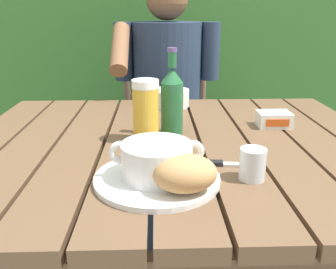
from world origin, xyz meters
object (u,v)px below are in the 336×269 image
soup_bowl (157,159)px  butter_tub (274,119)px  serving_plate (157,178)px  diner_bowl (170,98)px  beer_bottle (172,100)px  chair_near_diner (166,130)px  water_glass_small (252,164)px  bread_roll (187,174)px  person_eating (167,91)px  table_knife (222,164)px  beer_glass (146,111)px

soup_bowl → butter_tub: soup_bowl is taller
serving_plate → diner_bowl: bearing=85.1°
beer_bottle → chair_near_diner: bearing=89.4°
serving_plate → soup_bowl: soup_bowl is taller
serving_plate → diner_bowl: size_ratio=1.90×
water_glass_small → diner_bowl: (-0.15, 0.62, -0.00)m
bread_roll → butter_tub: bearing=54.6°
bread_roll → beer_bottle: beer_bottle is taller
person_eating → beer_bottle: 0.67m
water_glass_small → beer_bottle: bearing=117.5°
bread_roll → person_eating: bearing=90.4°
serving_plate → beer_bottle: size_ratio=1.08×
butter_tub → diner_bowl: 0.41m
bread_roll → diner_bowl: 0.69m
person_eating → serving_plate: size_ratio=4.66×
serving_plate → soup_bowl: 0.04m
bread_roll → butter_tub: (0.31, 0.43, -0.03)m
person_eating → water_glass_small: person_eating is taller
soup_bowl → water_glass_small: bearing=0.8°
bread_roll → water_glass_small: 0.16m
diner_bowl → chair_near_diner: bearing=90.0°
beer_bottle → table_knife: (0.11, -0.23, -0.10)m
bread_roll → beer_bottle: size_ratio=0.54×
diner_bowl → serving_plate: bearing=-94.9°
soup_bowl → beer_glass: (-0.03, 0.25, 0.04)m
table_knife → soup_bowl: bearing=-153.5°
soup_bowl → water_glass_small: 0.21m
person_eating → serving_plate: person_eating is taller
soup_bowl → bread_roll: soup_bowl is taller
chair_near_diner → person_eating: bearing=-90.8°
soup_bowl → table_knife: bearing=26.5°
bread_roll → butter_tub: bread_roll is taller
beer_bottle → table_knife: 0.27m
serving_plate → beer_glass: bearing=96.4°
bread_roll → diner_bowl: bread_roll is taller
chair_near_diner → serving_plate: 1.20m
serving_plate → soup_bowl: bearing=90.0°
serving_plate → water_glass_small: 0.21m
soup_bowl → serving_plate: bearing=-90.0°
chair_near_diner → table_knife: 1.13m
butter_tub → table_knife: bearing=-126.3°
person_eating → table_knife: 0.90m
chair_near_diner → person_eating: person_eating is taller
beer_glass → bread_roll: bearing=-75.0°
bread_roll → beer_glass: beer_glass is taller
beer_bottle → person_eating: bearing=89.5°
chair_near_diner → diner_bowl: bearing=-90.0°
soup_bowl → water_glass_small: (0.20, 0.00, -0.02)m
person_eating → table_knife: person_eating is taller
table_knife → beer_bottle: bearing=114.9°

